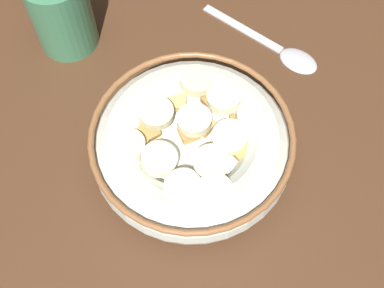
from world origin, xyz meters
TOP-DOWN VIEW (x-y plane):
  - ground_plane at (0.00, 0.00)cm, footprint 119.83×119.83cm
  - cereal_bowl at (-0.00, -0.01)cm, footprint 19.33×19.33cm
  - spoon at (9.27, -14.31)cm, footprint 14.06×10.19cm
  - coffee_mug at (19.31, 8.35)cm, footprint 9.56×6.64cm

SIDE VIEW (x-z plane):
  - ground_plane at x=0.00cm, z-range -2.00..0.00cm
  - spoon at x=9.27cm, z-range -0.06..0.74cm
  - cereal_bowl at x=0.00cm, z-range -0.07..5.73cm
  - coffee_mug at x=19.31cm, z-range 0.00..8.99cm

